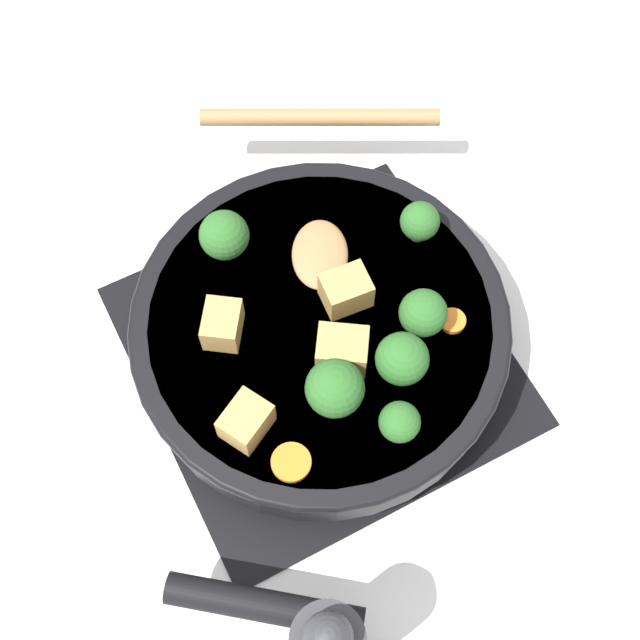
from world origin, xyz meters
name	(u,v)px	position (x,y,z in m)	size (l,w,h in m)	color
ground_plane	(320,356)	(0.00, 0.00, 0.00)	(2.40, 2.40, 0.00)	white
front_burner_grate	(320,351)	(0.00, 0.00, 0.01)	(0.31, 0.31, 0.03)	black
skillet_pan	(320,333)	(0.00, 0.00, 0.05)	(0.40, 0.37, 0.05)	black
wooden_spoon	(320,176)	(-0.12, 0.06, 0.08)	(0.23, 0.20, 0.02)	#A87A4C
tofu_cube_center_large	(346,290)	(-0.01, 0.03, 0.09)	(0.04, 0.03, 0.03)	tan
tofu_cube_near_handle	(246,421)	(0.06, -0.09, 0.09)	(0.04, 0.03, 0.03)	tan
tofu_cube_east_chunk	(345,349)	(0.04, 0.00, 0.09)	(0.04, 0.03, 0.03)	tan
tofu_cube_west_chunk	(222,324)	(-0.03, -0.08, 0.09)	(0.04, 0.03, 0.03)	tan
broccoli_floret_near_spoon	(402,359)	(0.07, 0.04, 0.10)	(0.04, 0.04, 0.05)	#709956
broccoli_floret_center_top	(423,313)	(0.04, 0.07, 0.10)	(0.04, 0.04, 0.05)	#709956
broccoli_floret_east_rim	(335,388)	(0.07, -0.02, 0.11)	(0.05, 0.05, 0.05)	#709956
broccoli_floret_west_rim	(400,422)	(0.11, 0.01, 0.10)	(0.03, 0.03, 0.04)	#709956
broccoli_floret_north_edge	(420,222)	(-0.03, 0.11, 0.10)	(0.03, 0.03, 0.04)	#709956
broccoli_floret_south_cluster	(224,235)	(-0.09, -0.04, 0.10)	(0.04, 0.04, 0.05)	#709956
carrot_slice_orange_thin	(452,321)	(0.05, 0.10, 0.08)	(0.02, 0.02, 0.01)	orange
carrot_slice_near_center	(291,462)	(0.10, -0.08, 0.08)	(0.03, 0.03, 0.01)	orange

